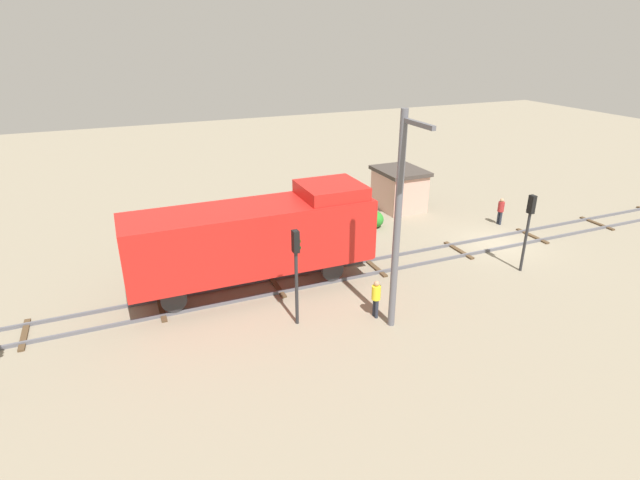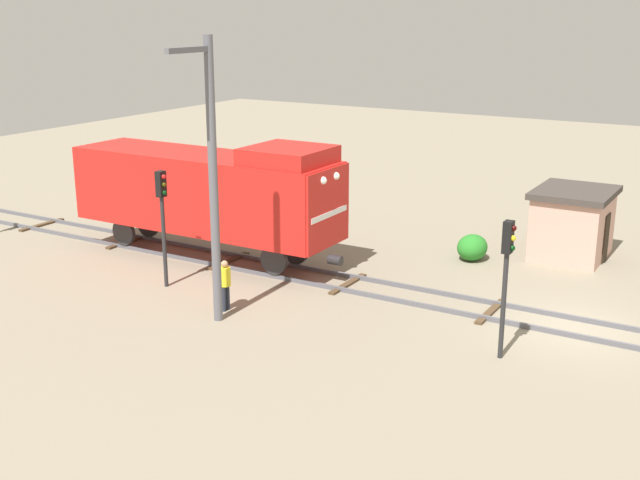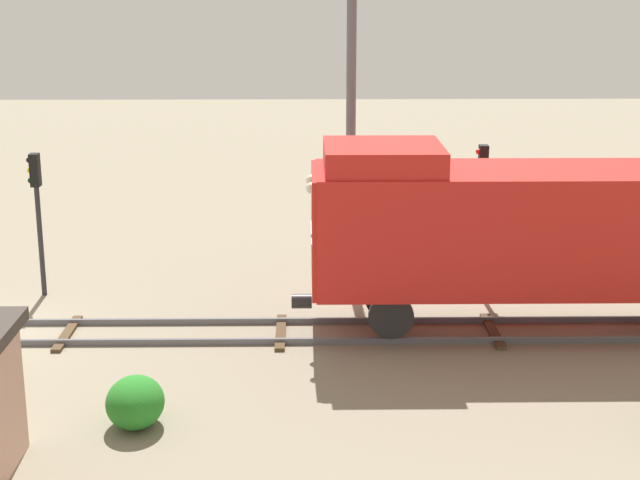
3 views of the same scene
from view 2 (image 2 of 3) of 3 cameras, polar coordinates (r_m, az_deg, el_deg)
name	(u,v)px [view 2 (image 2 of 3)]	position (r m, az deg, el deg)	size (l,w,h in m)	color
ground_plane	(573,329)	(26.06, 17.57, -6.04)	(95.31, 95.31, 0.00)	gray
railway_track	(574,327)	(26.03, 17.59, -5.90)	(2.40, 63.54, 0.16)	#595960
locomotive	(209,190)	(31.20, -7.90, 3.54)	(2.90, 11.60, 4.60)	red
traffic_signal_near	(507,264)	(22.50, 13.13, -1.66)	(0.32, 0.34, 4.00)	#262628
traffic_signal_mid	(162,207)	(28.24, -11.15, 2.31)	(0.32, 0.34, 4.16)	#262628
worker_by_signal	(225,281)	(26.18, -6.77, -2.94)	(0.38, 0.38, 1.70)	#262B38
catenary_mast	(212,176)	(24.38, -7.69, 4.51)	(1.94, 0.28, 8.79)	#595960
relay_hut	(572,223)	(33.02, 17.52, 1.17)	(3.50, 2.90, 2.74)	#D19E8C
bush_near	(247,202)	(37.48, -5.20, 2.68)	(2.24, 1.83, 1.63)	#297C26
bush_mid	(472,247)	(31.89, 10.78, -0.52)	(1.40, 1.15, 1.02)	#277C26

